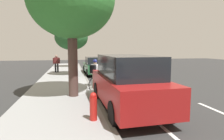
{
  "coord_description": "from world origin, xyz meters",
  "views": [
    {
      "loc": [
        2.62,
        9.97,
        2.23
      ],
      "look_at": [
        0.65,
        0.97,
        1.18
      ],
      "focal_mm": 30.06,
      "sensor_mm": 36.0,
      "label": 1
    }
  ],
  "objects_px": {
    "parked_suv_red_second": "(127,82)",
    "street_tree_mid_block": "(71,38)",
    "bicycle_at_curb": "(100,83)",
    "cyclist_with_backpack": "(95,71)",
    "fire_hydrant": "(93,106)",
    "parked_sedan_green_nearest": "(95,66)",
    "street_tree_near_cyclist": "(71,35)",
    "pedestrian_on_phone": "(56,63)"
  },
  "relations": [
    {
      "from": "parked_sedan_green_nearest",
      "to": "street_tree_mid_block",
      "type": "height_order",
      "value": "street_tree_mid_block"
    },
    {
      "from": "bicycle_at_curb",
      "to": "fire_hydrant",
      "type": "relative_size",
      "value": 1.62
    },
    {
      "from": "bicycle_at_curb",
      "to": "cyclist_with_backpack",
      "type": "relative_size",
      "value": 0.83
    },
    {
      "from": "street_tree_mid_block",
      "to": "street_tree_near_cyclist",
      "type": "bearing_deg",
      "value": -90.0
    },
    {
      "from": "cyclist_with_backpack",
      "to": "fire_hydrant",
      "type": "xyz_separation_m",
      "value": [
        0.68,
        5.03,
        -0.45
      ]
    },
    {
      "from": "fire_hydrant",
      "to": "pedestrian_on_phone",
      "type": "bearing_deg",
      "value": -81.14
    },
    {
      "from": "parked_suv_red_second",
      "to": "cyclist_with_backpack",
      "type": "bearing_deg",
      "value": -79.65
    },
    {
      "from": "cyclist_with_backpack",
      "to": "pedestrian_on_phone",
      "type": "bearing_deg",
      "value": -70.07
    },
    {
      "from": "parked_suv_red_second",
      "to": "street_tree_mid_block",
      "type": "bearing_deg",
      "value": -77.64
    },
    {
      "from": "fire_hydrant",
      "to": "street_tree_mid_block",
      "type": "bearing_deg",
      "value": -86.94
    },
    {
      "from": "bicycle_at_curb",
      "to": "street_tree_mid_block",
      "type": "distance_m",
      "value": 6.09
    },
    {
      "from": "street_tree_near_cyclist",
      "to": "fire_hydrant",
      "type": "height_order",
      "value": "street_tree_near_cyclist"
    },
    {
      "from": "parked_suv_red_second",
      "to": "pedestrian_on_phone",
      "type": "bearing_deg",
      "value": -73.37
    },
    {
      "from": "bicycle_at_curb",
      "to": "fire_hydrant",
      "type": "xyz_separation_m",
      "value": [
        0.9,
        4.6,
        0.15
      ]
    },
    {
      "from": "parked_sedan_green_nearest",
      "to": "street_tree_near_cyclist",
      "type": "bearing_deg",
      "value": -70.72
    },
    {
      "from": "parked_sedan_green_nearest",
      "to": "fire_hydrant",
      "type": "relative_size",
      "value": 5.29
    },
    {
      "from": "cyclist_with_backpack",
      "to": "street_tree_near_cyclist",
      "type": "xyz_separation_m",
      "value": [
        1.21,
        -11.47,
        2.81
      ]
    },
    {
      "from": "parked_suv_red_second",
      "to": "cyclist_with_backpack",
      "type": "xyz_separation_m",
      "value": [
        0.71,
        -3.89,
        -0.03
      ]
    },
    {
      "from": "parked_sedan_green_nearest",
      "to": "street_tree_near_cyclist",
      "type": "distance_m",
      "value": 6.75
    },
    {
      "from": "street_tree_mid_block",
      "to": "parked_sedan_green_nearest",
      "type": "bearing_deg",
      "value": -154.85
    },
    {
      "from": "bicycle_at_curb",
      "to": "street_tree_near_cyclist",
      "type": "height_order",
      "value": "street_tree_near_cyclist"
    },
    {
      "from": "bicycle_at_curb",
      "to": "cyclist_with_backpack",
      "type": "height_order",
      "value": "cyclist_with_backpack"
    },
    {
      "from": "parked_sedan_green_nearest",
      "to": "street_tree_mid_block",
      "type": "bearing_deg",
      "value": 25.15
    },
    {
      "from": "parked_suv_red_second",
      "to": "fire_hydrant",
      "type": "xyz_separation_m",
      "value": [
        1.39,
        1.14,
        -0.48
      ]
    },
    {
      "from": "parked_sedan_green_nearest",
      "to": "street_tree_near_cyclist",
      "type": "relative_size",
      "value": 0.91
    },
    {
      "from": "street_tree_mid_block",
      "to": "parked_suv_red_second",
      "type": "bearing_deg",
      "value": 102.36
    },
    {
      "from": "parked_suv_red_second",
      "to": "bicycle_at_curb",
      "type": "distance_m",
      "value": 3.55
    },
    {
      "from": "parked_suv_red_second",
      "to": "street_tree_mid_block",
      "type": "height_order",
      "value": "street_tree_mid_block"
    },
    {
      "from": "parked_suv_red_second",
      "to": "cyclist_with_backpack",
      "type": "height_order",
      "value": "parked_suv_red_second"
    },
    {
      "from": "pedestrian_on_phone",
      "to": "bicycle_at_curb",
      "type": "bearing_deg",
      "value": 110.35
    },
    {
      "from": "cyclist_with_backpack",
      "to": "street_tree_near_cyclist",
      "type": "height_order",
      "value": "street_tree_near_cyclist"
    },
    {
      "from": "parked_sedan_green_nearest",
      "to": "parked_suv_red_second",
      "type": "height_order",
      "value": "parked_suv_red_second"
    },
    {
      "from": "parked_sedan_green_nearest",
      "to": "street_tree_mid_block",
      "type": "xyz_separation_m",
      "value": [
        1.99,
        0.93,
        2.31
      ]
    },
    {
      "from": "parked_suv_red_second",
      "to": "pedestrian_on_phone",
      "type": "xyz_separation_m",
      "value": [
        3.28,
        -10.96,
        -0.04
      ]
    },
    {
      "from": "bicycle_at_curb",
      "to": "street_tree_near_cyclist",
      "type": "relative_size",
      "value": 0.28
    },
    {
      "from": "fire_hydrant",
      "to": "parked_suv_red_second",
      "type": "bearing_deg",
      "value": -140.52
    },
    {
      "from": "street_tree_near_cyclist",
      "to": "pedestrian_on_phone",
      "type": "bearing_deg",
      "value": 72.84
    },
    {
      "from": "bicycle_at_curb",
      "to": "street_tree_mid_block",
      "type": "relative_size",
      "value": 0.34
    },
    {
      "from": "parked_sedan_green_nearest",
      "to": "street_tree_near_cyclist",
      "type": "height_order",
      "value": "street_tree_near_cyclist"
    },
    {
      "from": "bicycle_at_curb",
      "to": "parked_suv_red_second",
      "type": "bearing_deg",
      "value": 98.09
    },
    {
      "from": "bicycle_at_curb",
      "to": "cyclist_with_backpack",
      "type": "xyz_separation_m",
      "value": [
        0.22,
        -0.43,
        0.61
      ]
    },
    {
      "from": "street_tree_mid_block",
      "to": "fire_hydrant",
      "type": "height_order",
      "value": "street_tree_mid_block"
    }
  ]
}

